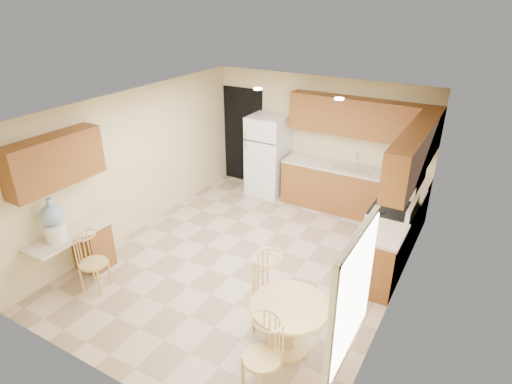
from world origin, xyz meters
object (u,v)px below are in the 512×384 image
Objects in this scene: stove at (390,233)px; water_crock at (53,222)px; chair_desk at (87,259)px; chair_table_b at (258,355)px; chair_table_a at (268,291)px; dining_table at (289,321)px; refrigerator at (268,156)px.

water_crock is (-3.92, -3.04, 0.59)m from stove.
chair_table_b is at bearing 66.66° from chair_desk.
chair_table_b is at bearing 22.65° from chair_table_a.
chair_table_a is 1.19× the size of chair_desk.
dining_table is 1.44× the size of water_crock.
stove is at bearing -22.99° from refrigerator.
water_crock is (-3.04, -0.63, 0.42)m from chair_table_a.
refrigerator is at bearing 155.02° from chair_desk.
water_crock reaches higher than chair_table_b.
stove reaches higher than chair_table_b.
chair_desk is at bearing 10.58° from water_crock.
refrigerator is 1.54× the size of stove.
chair_table_a is at bearing 157.43° from dining_table.
water_crock reaches higher than chair_desk.
dining_table is 0.43m from chair_table_a.
stove is (2.88, -1.22, -0.37)m from refrigerator.
water_crock reaches higher than chair_table_a.
chair_table_a is at bearing -43.89° from chair_table_b.
dining_table is (2.35, -3.78, -0.39)m from refrigerator.
refrigerator is 4.40m from water_crock.
dining_table is 1.04× the size of chair_desk.
dining_table is (-0.52, -2.56, -0.02)m from stove.
refrigerator is 1.60× the size of chair_table_a.
chair_desk is (-3.47, -2.96, 0.07)m from stove.
stove is at bearing 113.60° from chair_desk.
chair_table_a is (1.99, -3.63, -0.20)m from refrigerator.
refrigerator is 4.14m from chair_table_a.
chair_table_a is at bearing 11.80° from water_crock.
stove is 1.70× the size of water_crock.
refrigerator is at bearing -150.65° from chair_table_a.
refrigerator is at bearing 121.89° from dining_table.
chair_table_b is (2.35, -4.52, -0.27)m from refrigerator.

